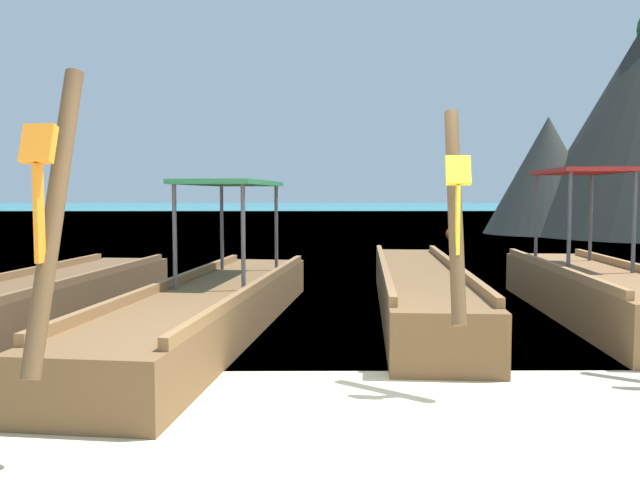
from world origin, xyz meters
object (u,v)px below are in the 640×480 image
longtail_boat_violet_ribbon (29,302)px  longtail_boat_orange_ribbon (214,304)px  longtail_boat_pink_ribbon (596,290)px  mooring_buoy_near (453,234)px  longtail_boat_yellow_ribbon (419,290)px

longtail_boat_violet_ribbon → longtail_boat_orange_ribbon: size_ratio=1.04×
longtail_boat_pink_ribbon → longtail_boat_orange_ribbon: bearing=-170.7°
longtail_boat_pink_ribbon → mooring_buoy_near: 13.73m
longtail_boat_pink_ribbon → mooring_buoy_near: longtail_boat_pink_ribbon is taller
longtail_boat_violet_ribbon → longtail_boat_orange_ribbon: (2.46, -0.64, 0.07)m
longtail_boat_orange_ribbon → mooring_buoy_near: longtail_boat_orange_ribbon is taller
longtail_boat_violet_ribbon → longtail_boat_pink_ribbon: size_ratio=1.30×
longtail_boat_violet_ribbon → longtail_boat_pink_ribbon: 7.37m
longtail_boat_orange_ribbon → longtail_boat_pink_ribbon: (4.91, 0.80, 0.05)m
longtail_boat_orange_ribbon → mooring_buoy_near: 15.68m
mooring_buoy_near → longtail_boat_violet_ribbon: bearing=-121.4°
longtail_boat_orange_ribbon → mooring_buoy_near: (5.98, 14.49, -0.06)m
mooring_buoy_near → longtail_boat_yellow_ribbon: bearing=-104.1°
longtail_boat_violet_ribbon → mooring_buoy_near: 16.22m
longtail_boat_yellow_ribbon → longtail_boat_pink_ribbon: (2.27, -0.41, 0.06)m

